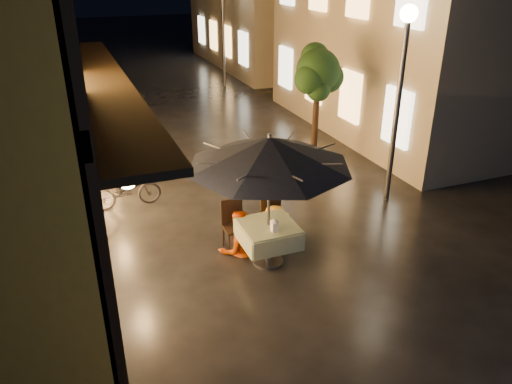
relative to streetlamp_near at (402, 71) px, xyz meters
name	(u,v)px	position (x,y,z in m)	size (l,w,h in m)	color
ground	(309,271)	(-3.00, -2.00, -2.92)	(90.00, 90.00, 0.00)	black
east_building_near	(436,16)	(4.49, 4.50, 0.49)	(7.30, 9.30, 6.80)	gray
street_tree	(318,74)	(-0.59, 2.51, -0.50)	(1.43, 1.20, 3.15)	black
streetlamp_near	(402,71)	(0.00, 0.00, 0.00)	(0.36, 0.36, 4.23)	#59595E
streetlamp_far	(223,15)	(0.00, 12.00, 0.00)	(0.36, 0.36, 4.23)	#59595E
cafe_table	(268,234)	(-3.58, -1.46, -2.33)	(0.99, 0.99, 0.78)	#59595E
patio_umbrella	(269,152)	(-3.58, -1.46, -0.77)	(2.83, 2.83, 2.46)	#59595E
cafe_chair_left	(234,222)	(-3.98, -0.73, -2.38)	(0.42, 0.42, 0.97)	black
cafe_chair_right	(273,215)	(-3.18, -0.73, -2.38)	(0.42, 0.42, 0.97)	black
table_lantern	(274,224)	(-3.58, -1.72, -2.00)	(0.16, 0.16, 0.25)	white
person_orange	(238,213)	(-3.95, -0.90, -2.11)	(0.79, 0.61, 1.62)	#C74000
person_yellow	(275,208)	(-3.20, -0.88, -2.16)	(0.98, 0.56, 1.52)	yellow
bicycle_0	(126,190)	(-5.62, 1.76, -2.52)	(0.53, 1.51, 0.79)	black
bicycle_1	(139,166)	(-5.17, 2.74, -2.38)	(0.50, 1.78, 1.07)	black
bicycle_2	(118,156)	(-5.53, 3.83, -2.45)	(0.62, 1.78, 0.93)	black
bicycle_3	(103,140)	(-5.77, 4.99, -2.38)	(0.51, 1.80, 1.08)	black
bicycle_4	(111,130)	(-5.45, 6.10, -2.47)	(0.60, 1.71, 0.90)	black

